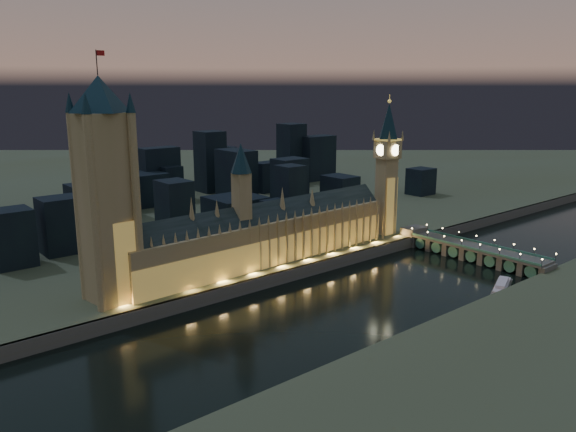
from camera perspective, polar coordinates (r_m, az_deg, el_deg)
ground_plane at (r=328.52m, az=5.52°, el=-8.28°), size 2000.00×2000.00×0.00m
north_bank at (r=774.85m, az=-22.88°, el=3.48°), size 2000.00×960.00×8.00m
embankment_wall at (r=355.32m, az=0.83°, el=-5.86°), size 2000.00×2.50×8.00m
palace_of_westminster at (r=360.09m, az=-2.14°, el=-1.89°), size 202.00×28.56×78.00m
victoria_tower at (r=300.64m, az=-18.04°, el=3.36°), size 31.68×31.68×128.40m
elizabeth_tower at (r=430.95m, az=10.06°, el=5.86°), size 18.00×18.00×105.37m
westminster_bridge at (r=416.83m, az=17.90°, el=-3.35°), size 19.10×113.00×15.90m
river_boat at (r=365.46m, az=20.90°, el=-6.61°), size 37.64×22.40×4.50m
city_backdrop at (r=535.36m, az=-10.64°, el=3.28°), size 484.21×215.63×85.04m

